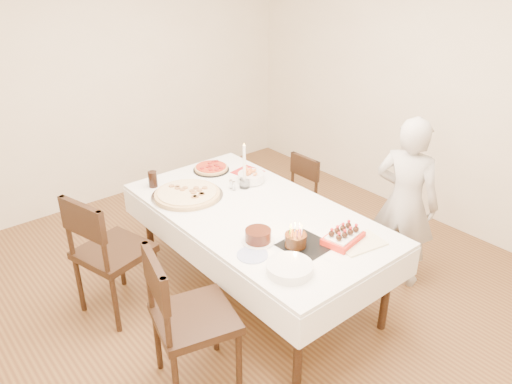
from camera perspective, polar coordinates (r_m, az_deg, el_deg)
floor at (r=4.12m, az=0.42°, el=-12.21°), size 5.00×5.00×0.00m
wall_back at (r=5.51m, az=-16.94°, el=12.53°), size 4.50×0.04×2.70m
wall_right at (r=5.12m, az=20.50°, el=11.01°), size 0.04×5.00×2.70m
dining_table at (r=4.00m, az=0.00°, el=-6.93°), size 1.75×2.39×0.75m
chair_right_savory at (r=4.70m, az=3.96°, el=-1.02°), size 0.43×0.43×0.82m
chair_left_savory at (r=3.91m, az=-15.92°, el=-6.57°), size 0.64×0.64×1.02m
chair_left_dessert at (r=3.19m, az=-7.00°, el=-14.12°), size 0.63×0.63×1.02m
person at (r=4.17m, az=16.70°, el=-1.17°), size 0.47×0.60×1.44m
pizza_white at (r=4.05m, az=-7.86°, el=-0.23°), size 0.76×0.76×0.04m
pizza_pepperoni at (r=4.50m, az=-5.15°, el=2.73°), size 0.32×0.32×0.04m
red_placemat at (r=4.45m, az=-0.96°, el=2.29°), size 0.26×0.26×0.01m
pasta_bowl at (r=4.25m, az=-0.55°, el=1.72°), size 0.29×0.29×0.07m
taper_candle at (r=4.09m, az=-1.34°, el=3.05°), size 0.09×0.09×0.40m
shaker_pair at (r=4.11m, az=-2.55°, el=0.70°), size 0.09×0.09×0.08m
cola_glass at (r=4.24m, az=-11.71°, el=1.44°), size 0.08×0.08×0.14m
layer_cake at (r=3.40m, az=0.24°, el=-5.05°), size 0.29×0.29×0.09m
cake_board at (r=3.40m, az=5.69°, el=-6.13°), size 0.32×0.32×0.01m
birthday_cake at (r=3.34m, az=4.57°, el=-5.00°), size 0.19×0.19×0.15m
strawberry_box at (r=3.46m, az=9.94°, el=-5.09°), size 0.32×0.24×0.07m
box_lid at (r=3.48m, az=11.75°, el=-5.81°), size 0.36×0.27×0.03m
plate_stack at (r=3.13m, az=3.85°, el=-8.66°), size 0.32×0.32×0.06m
china_plate at (r=3.29m, az=-0.40°, el=-7.19°), size 0.27×0.27×0.01m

